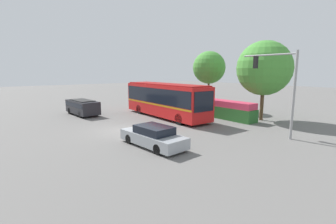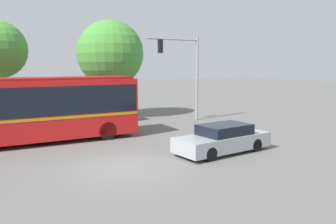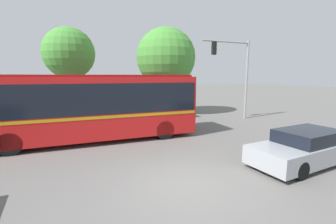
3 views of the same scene
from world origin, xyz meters
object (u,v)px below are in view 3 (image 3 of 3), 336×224
at_px(city_bus, 88,104).
at_px(traffic_light_pole, 237,67).
at_px(sedan_foreground, 306,148).
at_px(street_tree_centre, 166,58).
at_px(street_tree_left, 69,53).

relative_size(city_bus, traffic_light_pole, 1.85).
bearing_deg(sedan_foreground, city_bus, -46.16).
height_order(sedan_foreground, street_tree_centre, street_tree_centre).
bearing_deg(traffic_light_pole, city_bus, 10.53).
bearing_deg(traffic_light_pole, sedan_foreground, 68.25).
xyz_separation_m(street_tree_left, street_tree_centre, (7.64, -0.75, -0.15)).
xyz_separation_m(city_bus, sedan_foreground, (7.47, -6.45, -1.30)).
distance_m(sedan_foreground, street_tree_centre, 13.53).
xyz_separation_m(city_bus, street_tree_centre, (6.82, 6.38, 2.96)).
distance_m(sedan_foreground, street_tree_left, 16.51).
height_order(city_bus, traffic_light_pole, traffic_light_pole).
xyz_separation_m(traffic_light_pole, street_tree_left, (-11.67, 5.11, 1.08)).
bearing_deg(sedan_foreground, traffic_light_pole, -117.12).
relative_size(sedan_foreground, street_tree_centre, 0.65).
bearing_deg(city_bus, sedan_foreground, -40.02).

